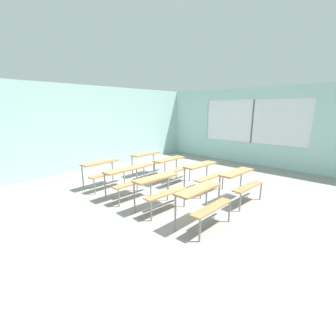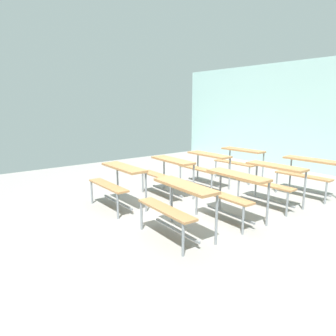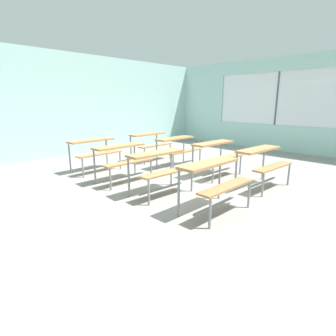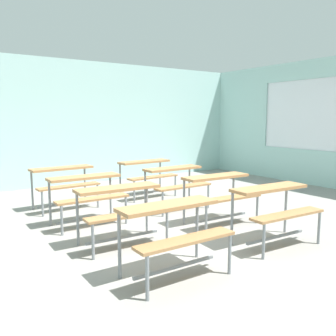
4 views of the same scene
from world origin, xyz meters
TOP-DOWN VIEW (x-y plane):
  - ground at (0.00, 0.00)m, footprint 10.00×9.00m
  - wall_back at (0.00, 4.50)m, footprint 10.00×0.12m
  - desk_bench_r0c0 at (-0.73, -1.17)m, footprint 1.10×0.59m
  - desk_bench_r0c1 at (0.88, -1.12)m, footprint 1.13×0.64m
  - desk_bench_r1c0 at (-0.76, -0.03)m, footprint 1.12×0.63m
  - desk_bench_r1c1 at (0.91, -0.04)m, footprint 1.12×0.63m
  - desk_bench_r2c0 at (-0.80, 1.05)m, footprint 1.10×0.59m
  - desk_bench_r2c1 at (0.88, 1.08)m, footprint 1.11×0.61m
  - desk_bench_r3c0 at (-0.78, 2.21)m, footprint 1.13×0.64m
  - desk_bench_r3c1 at (0.96, 2.22)m, footprint 1.13×0.64m

SIDE VIEW (x-z plane):
  - ground at x=0.00m, z-range -0.05..0.00m
  - desk_bench_r0c0 at x=-0.73m, z-range 0.19..0.93m
  - desk_bench_r0c1 at x=0.88m, z-range 0.19..0.93m
  - desk_bench_r1c0 at x=-0.76m, z-range 0.19..0.93m
  - desk_bench_r1c1 at x=0.91m, z-range 0.19..0.93m
  - desk_bench_r2c0 at x=-0.80m, z-range 0.19..0.93m
  - desk_bench_r2c1 at x=0.88m, z-range 0.19..0.93m
  - desk_bench_r3c0 at x=-0.78m, z-range 0.19..0.93m
  - desk_bench_r3c1 at x=0.96m, z-range 0.19..0.93m
  - wall_back at x=0.00m, z-range 0.00..3.00m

